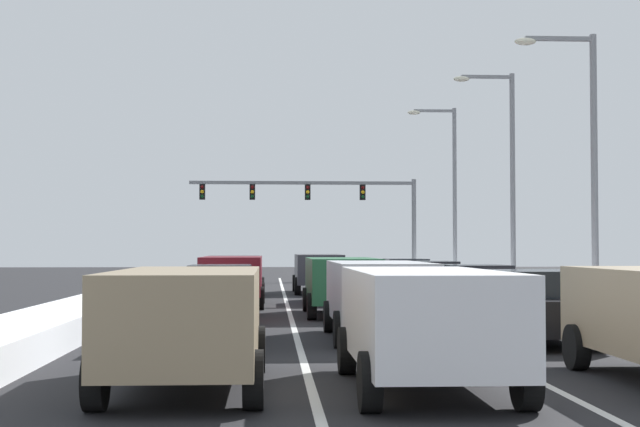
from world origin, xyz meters
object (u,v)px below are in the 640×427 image
Objects in this scene: suv_green_center_lane_third at (342,280)px; sedan_navy_center_lane_fourth at (336,281)px; suv_gray_left_lane_fifth at (237,271)px; street_lamp_right_near at (584,146)px; suv_maroon_left_lane_fourth at (232,276)px; suv_silver_center_lane_second at (378,292)px; traffic_light_gantry at (329,200)px; sedan_black_left_lane_second at (206,307)px; suv_tan_left_lane_nearest at (187,317)px; sedan_red_right_lane_third at (474,292)px; sedan_red_left_lane_third at (221,292)px; suv_white_center_lane_nearest at (425,317)px; street_lamp_right_mid at (505,164)px; sedan_maroon_right_lane_fourth at (430,283)px; sedan_gray_right_lane_fifth at (405,277)px; street_lamp_right_far at (449,180)px; sedan_black_right_lane_second at (535,306)px; suv_charcoal_center_lane_fifth at (318,270)px.

sedan_navy_center_lane_fourth is at bearing 87.62° from suv_green_center_lane_third.
street_lamp_right_near reaches higher than suv_gray_left_lane_fifth.
sedan_navy_center_lane_fourth is at bearing 27.74° from suv_maroon_left_lane_fourth.
suv_silver_center_lane_second is 0.35× the size of traffic_light_gantry.
sedan_black_left_lane_second is at bearing -113.46° from suv_green_center_lane_third.
suv_tan_left_lane_nearest is (-3.50, -20.04, 0.25)m from sedan_navy_center_lane_fourth.
suv_maroon_left_lane_fourth is (-3.37, 4.19, 0.00)m from suv_green_center_lane_third.
sedan_red_right_lane_third is 1.00× the size of sedan_black_left_lane_second.
suv_maroon_left_lane_fourth is at bearing -152.26° from sedan_navy_center_lane_fourth.
suv_silver_center_lane_second is at bearing -55.79° from sedan_red_left_lane_third.
suv_white_center_lane_nearest is 7.24m from sedan_black_left_lane_second.
sedan_red_right_lane_third is 7.31m from street_lamp_right_near.
suv_tan_left_lane_nearest is (-6.75, -12.06, 0.25)m from sedan_red_right_lane_third.
sedan_red_left_lane_third is at bearing 124.21° from suv_silver_center_lane_second.
street_lamp_right_mid reaches higher than sedan_red_left_lane_third.
sedan_maroon_right_lane_fourth is at bearing 42.95° from sedan_red_left_lane_third.
suv_green_center_lane_third is 0.52× the size of street_lamp_right_mid.
sedan_gray_right_lane_fifth and sedan_red_left_lane_third have the same top height.
sedan_red_left_lane_third is 0.47× the size of street_lamp_right_far.
suv_tan_left_lane_nearest reaches higher than sedan_black_left_lane_second.
sedan_maroon_right_lane_fourth is at bearing -121.62° from street_lamp_right_mid.
suv_maroon_left_lane_fourth is 21.60m from street_lamp_right_far.
sedan_black_left_lane_second is at bearing -109.89° from street_lamp_right_far.
sedan_black_right_lane_second is 8.67m from suv_green_center_lane_third.
street_lamp_right_near is (4.39, 3.78, 4.46)m from sedan_red_right_lane_third.
suv_white_center_lane_nearest is at bearing -61.22° from sedan_black_left_lane_second.
sedan_red_right_lane_third is at bearing -41.49° from suv_maroon_left_lane_fourth.
street_lamp_right_far is (10.93, 23.97, 4.82)m from sedan_red_left_lane_third.
sedan_red_right_lane_third is at bearing -67.87° from sedan_navy_center_lane_fourth.
sedan_red_right_lane_third is at bearing -99.39° from street_lamp_right_far.
suv_gray_left_lane_fifth is (-3.49, 24.43, 0.00)m from suv_white_center_lane_nearest.
sedan_black_right_lane_second is 0.47× the size of street_lamp_right_far.
suv_gray_left_lane_fifth reaches higher than sedan_red_right_lane_third.
sedan_maroon_right_lane_fourth is at bearing 54.01° from suv_green_center_lane_third.
sedan_red_left_lane_third is at bearing -115.39° from sedan_navy_center_lane_fourth.
traffic_light_gantry is at bearing 87.12° from suv_green_center_lane_third.
street_lamp_right_far is (7.50, 22.29, 4.56)m from suv_green_center_lane_third.
sedan_gray_right_lane_fifth is at bearing 79.88° from suv_silver_center_lane_second.
suv_white_center_lane_nearest reaches higher than sedan_black_right_lane_second.
sedan_gray_right_lane_fifth is at bearing 72.48° from suv_green_center_lane_third.
suv_silver_center_lane_second is 1.00× the size of suv_tan_left_lane_nearest.
street_lamp_right_far is (4.01, 11.25, 4.82)m from sedan_gray_right_lane_fifth.
suv_charcoal_center_lane_fifth is (-3.41, 8.46, 0.25)m from sedan_maroon_right_lane_fourth.
sedan_gray_right_lane_fifth is at bearing -166.77° from street_lamp_right_mid.
suv_tan_left_lane_nearest is 1.09× the size of sedan_black_left_lane_second.
street_lamp_right_near is (11.25, -2.29, 4.21)m from suv_maroon_left_lane_fourth.
sedan_black_right_lane_second is 0.92× the size of suv_maroon_left_lane_fourth.
traffic_light_gantry is at bearing 83.82° from suv_tan_left_lane_nearest.
sedan_gray_right_lane_fifth and sedan_navy_center_lane_fourth have the same top height.
suv_gray_left_lane_fifth reaches higher than sedan_gray_right_lane_fifth.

